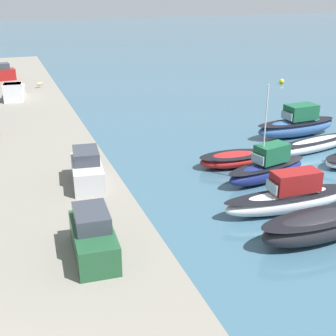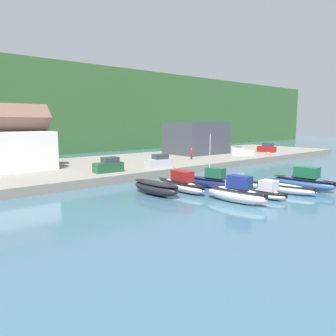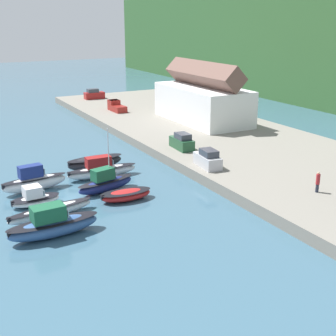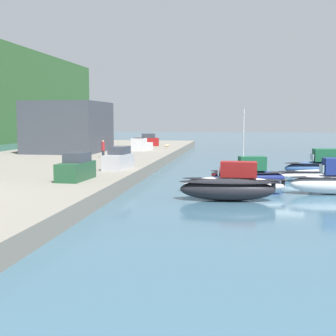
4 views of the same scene
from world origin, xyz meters
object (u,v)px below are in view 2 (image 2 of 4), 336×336
(parked_car_0, at_px, (109,166))
(parked_car_2, at_px, (159,162))
(moored_boat_6, at_px, (280,188))
(moored_boat_1, at_px, (180,184))
(parked_car_3, at_px, (267,148))
(moored_boat_7, at_px, (304,181))
(pickup_truck_1, at_px, (242,152))
(moored_boat_4, at_px, (237,193))
(moored_boat_0, at_px, (156,188))
(person_on_quay, at_px, (191,154))
(moored_boat_5, at_px, (267,192))
(moored_boat_2, at_px, (213,181))
(moored_boat_3, at_px, (225,180))
(dog_on_quay, at_px, (268,153))

(parked_car_0, relative_size, parked_car_2, 0.98)
(moored_boat_6, bearing_deg, parked_car_0, 108.52)
(moored_boat_1, relative_size, parked_car_0, 1.97)
(parked_car_0, xyz_separation_m, parked_car_3, (45.17, 3.13, 0.00))
(moored_boat_7, bearing_deg, pickup_truck_1, 48.75)
(moored_boat_4, distance_m, parked_car_3, 47.95)
(moored_boat_0, xyz_separation_m, person_on_quay, (21.26, 15.72, 1.45))
(moored_boat_5, distance_m, moored_boat_7, 7.78)
(moored_boat_0, height_order, parked_car_3, parked_car_3)
(moored_boat_1, xyz_separation_m, parked_car_3, (42.50, 15.50, 1.18))
(moored_boat_4, distance_m, parked_car_0, 20.63)
(pickup_truck_1, bearing_deg, moored_boat_2, 127.24)
(moored_boat_3, relative_size, parked_car_3, 1.25)
(moored_boat_1, bearing_deg, parked_car_0, 103.95)
(moored_boat_5, bearing_deg, moored_boat_3, 66.33)
(person_on_quay, bearing_deg, moored_boat_3, -120.94)
(moored_boat_2, relative_size, moored_boat_7, 0.87)
(moored_boat_3, distance_m, dog_on_quay, 30.40)
(moored_boat_1, relative_size, moored_boat_6, 0.98)
(parked_car_0, height_order, person_on_quay, parked_car_0)
(moored_boat_5, distance_m, pickup_truck_1, 34.84)
(moored_boat_3, height_order, parked_car_0, parked_car_0)
(moored_boat_7, distance_m, parked_car_2, 21.41)
(moored_boat_0, xyz_separation_m, moored_boat_5, (8.31, -9.34, -0.14))
(moored_boat_4, distance_m, person_on_quay, 29.62)
(moored_boat_0, xyz_separation_m, dog_on_quay, (39.53, 10.54, 0.81))
(moored_boat_4, relative_size, pickup_truck_1, 1.48)
(moored_boat_4, bearing_deg, pickup_truck_1, 29.67)
(dog_on_quay, bearing_deg, pickup_truck_1, -45.44)
(parked_car_0, relative_size, dog_on_quay, 4.86)
(parked_car_3, bearing_deg, person_on_quay, 171.18)
(moored_boat_5, xyz_separation_m, moored_boat_6, (3.74, 0.60, -0.10))
(moored_boat_5, relative_size, parked_car_0, 1.16)
(moored_boat_6, xyz_separation_m, person_on_quay, (9.22, 24.46, 1.69))
(parked_car_3, relative_size, dog_on_quay, 4.97)
(parked_car_2, bearing_deg, moored_boat_1, 159.63)
(moored_boat_1, height_order, parked_car_2, parked_car_2)
(moored_boat_0, xyz_separation_m, parked_car_3, (45.96, 15.03, 1.27))
(dog_on_quay, bearing_deg, moored_boat_3, 8.10)
(moored_boat_1, height_order, pickup_truck_1, pickup_truck_1)
(moored_boat_6, relative_size, parked_car_0, 2.02)
(moored_boat_4, distance_m, moored_boat_7, 11.98)
(parked_car_2, relative_size, pickup_truck_1, 0.89)
(person_on_quay, bearing_deg, moored_boat_0, -143.52)
(parked_car_0, distance_m, person_on_quay, 20.83)
(moored_boat_5, bearing_deg, moored_boat_7, -5.91)
(moored_boat_5, relative_size, moored_boat_6, 0.57)
(parked_car_0, bearing_deg, moored_boat_0, 179.56)
(moored_boat_0, relative_size, dog_on_quay, 8.23)
(moored_boat_3, relative_size, parked_car_2, 1.25)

